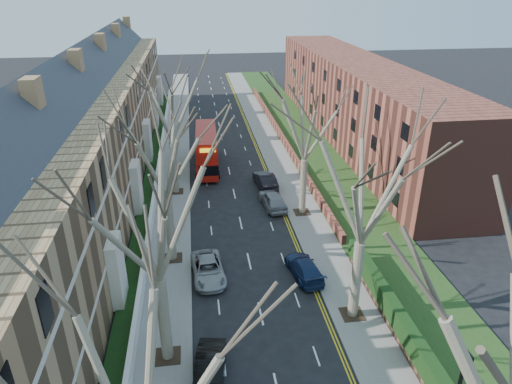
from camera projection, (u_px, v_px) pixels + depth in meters
name	position (u px, v px, depth m)	size (l,w,h in m)	color
pavement_left	(176.00, 154.00, 55.18)	(3.00, 102.00, 0.12)	slate
pavement_right	(273.00, 150.00, 56.66)	(3.00, 102.00, 0.12)	slate
terrace_left	(91.00, 134.00, 44.73)	(9.70, 78.00, 13.60)	#916D4A
flats_right	(355.00, 100.00, 59.57)	(13.97, 54.00, 10.00)	brown
wall_hedge_right	(430.00, 373.00, 23.25)	(0.70, 24.00, 1.80)	brown
front_wall_left	(158.00, 176.00, 47.56)	(0.30, 78.00, 1.00)	white
grass_verge_right	(309.00, 147.00, 57.18)	(6.00, 102.00, 0.06)	#1D3B15
tree_left_mid	(152.00, 207.00, 21.59)	(10.50, 10.50, 14.71)	brown
tree_left_far	(162.00, 144.00, 30.69)	(10.15, 10.15, 14.22)	brown
tree_left_dist	(168.00, 98.00, 41.31)	(10.50, 10.50, 14.71)	brown
tree_right_mid	(368.00, 177.00, 24.79)	(10.50, 10.50, 14.71)	brown
tree_right_far	(307.00, 114.00, 37.47)	(10.15, 10.15, 14.22)	brown
double_decker_bus	(207.00, 150.00, 50.56)	(2.75, 9.99, 4.19)	#A4140B
car_left_mid	(210.00, 371.00, 23.92)	(1.50, 4.29, 1.41)	black
car_left_far	(208.00, 269.00, 32.31)	(2.19, 4.76, 1.32)	#929497
car_right_near	(304.00, 268.00, 32.49)	(1.83, 4.50, 1.30)	#16274F
car_right_mid	(273.00, 200.00, 42.22)	(1.84, 4.57, 1.56)	gray
car_right_far	(265.00, 180.00, 46.27)	(1.63, 4.68, 1.54)	black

